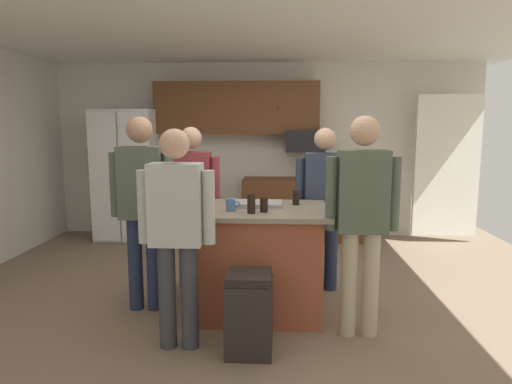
% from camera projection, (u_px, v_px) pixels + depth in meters
% --- Properties ---
extents(floor, '(7.04, 7.04, 0.00)m').
position_uv_depth(floor, '(253.00, 301.00, 4.32)').
color(floor, '#7F6B56').
rests_on(floor, ground).
extents(ceiling, '(7.04, 7.04, 0.00)m').
position_uv_depth(ceiling, '(253.00, 18.00, 3.95)').
color(ceiling, white).
extents(back_wall, '(6.40, 0.10, 2.60)m').
position_uv_depth(back_wall, '(265.00, 150.00, 6.90)').
color(back_wall, silver).
rests_on(back_wall, ground).
extents(french_door_window_panel, '(0.90, 0.06, 2.00)m').
position_uv_depth(french_door_window_panel, '(447.00, 166.00, 6.39)').
color(french_door_window_panel, white).
rests_on(french_door_window_panel, ground).
extents(cabinet_run_upper, '(2.40, 0.38, 0.75)m').
position_uv_depth(cabinet_run_upper, '(237.00, 108.00, 6.64)').
color(cabinet_run_upper, brown).
extents(cabinet_run_lower, '(1.80, 0.63, 0.90)m').
position_uv_depth(cabinet_run_lower, '(304.00, 209.00, 6.68)').
color(cabinet_run_lower, brown).
rests_on(cabinet_run_lower, ground).
extents(refrigerator, '(0.87, 0.76, 1.90)m').
position_uv_depth(refrigerator, '(128.00, 175.00, 6.65)').
color(refrigerator, white).
rests_on(refrigerator, ground).
extents(microwave_over_range, '(0.56, 0.40, 0.32)m').
position_uv_depth(microwave_over_range, '(305.00, 141.00, 6.55)').
color(microwave_over_range, black).
extents(kitchen_island, '(1.29, 0.93, 0.95)m').
position_uv_depth(kitchen_island, '(254.00, 260.00, 4.03)').
color(kitchen_island, '#9E4C33').
rests_on(kitchen_island, ground).
extents(person_guest_by_door, '(0.57, 0.22, 1.65)m').
position_uv_depth(person_guest_by_door, '(324.00, 198.00, 4.53)').
color(person_guest_by_door, '#232D4C').
rests_on(person_guest_by_door, ground).
extents(person_host_foreground, '(0.57, 0.23, 1.74)m').
position_uv_depth(person_host_foreground, '(362.00, 211.00, 3.50)').
color(person_host_foreground, tan).
rests_on(person_host_foreground, ground).
extents(person_elder_center, '(0.57, 0.22, 1.65)m').
position_uv_depth(person_elder_center, '(177.00, 225.00, 3.31)').
color(person_elder_center, '#383842').
rests_on(person_elder_center, ground).
extents(person_guest_left, '(0.57, 0.23, 1.75)m').
position_uv_depth(person_guest_left, '(142.00, 200.00, 4.01)').
color(person_guest_left, '#232D4C').
rests_on(person_guest_left, ground).
extents(person_guest_right, '(0.57, 0.22, 1.66)m').
position_uv_depth(person_guest_right, '(192.00, 196.00, 4.60)').
color(person_guest_right, '#383842').
rests_on(person_guest_right, ground).
extents(mug_blue_stoneware, '(0.12, 0.08, 0.11)m').
position_uv_depth(mug_blue_stoneware, '(231.00, 205.00, 3.80)').
color(mug_blue_stoneware, '#4C6B99').
rests_on(mug_blue_stoneware, kitchen_island).
extents(glass_dark_ale, '(0.06, 0.06, 0.13)m').
position_uv_depth(glass_dark_ale, '(296.00, 198.00, 4.10)').
color(glass_dark_ale, black).
rests_on(glass_dark_ale, kitchen_island).
extents(glass_pilsner, '(0.07, 0.07, 0.12)m').
position_uv_depth(glass_pilsner, '(264.00, 205.00, 3.76)').
color(glass_pilsner, black).
rests_on(glass_pilsner, kitchen_island).
extents(glass_stout_tall, '(0.07, 0.07, 0.16)m').
position_uv_depth(glass_stout_tall, '(251.00, 204.00, 3.70)').
color(glass_stout_tall, black).
rests_on(glass_stout_tall, kitchen_island).
extents(serving_tray, '(0.44, 0.30, 0.04)m').
position_uv_depth(serving_tray, '(257.00, 204.00, 4.03)').
color(serving_tray, '#B7B7BC').
rests_on(serving_tray, kitchen_island).
extents(trash_bin, '(0.34, 0.34, 0.61)m').
position_uv_depth(trash_bin, '(249.00, 313.00, 3.32)').
color(trash_bin, black).
rests_on(trash_bin, ground).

